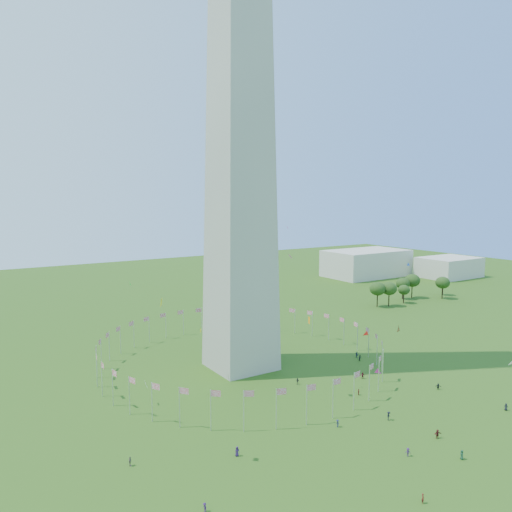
# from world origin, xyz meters

# --- Properties ---
(ground) EXTENTS (600.00, 600.00, 0.00)m
(ground) POSITION_xyz_m (0.00, 0.00, 0.00)
(ground) COLOR #264A11
(ground) RESTS_ON ground
(washington_monument) EXTENTS (16.80, 16.80, 169.00)m
(washington_monument) POSITION_xyz_m (0.00, 50.00, 84.50)
(washington_monument) COLOR #B5B0A1
(washington_monument) RESTS_ON ground
(flag_ring) EXTENTS (80.24, 80.24, 9.00)m
(flag_ring) POSITION_xyz_m (-0.00, 50.00, 4.50)
(flag_ring) COLOR silver
(flag_ring) RESTS_ON ground
(gov_building_east_a) EXTENTS (50.00, 30.00, 16.00)m
(gov_building_east_a) POSITION_xyz_m (150.00, 150.00, 8.00)
(gov_building_east_a) COLOR beige
(gov_building_east_a) RESTS_ON ground
(gov_building_east_b) EXTENTS (35.00, 25.00, 12.00)m
(gov_building_east_b) POSITION_xyz_m (190.00, 120.00, 6.00)
(gov_building_east_b) COLOR beige
(gov_building_east_b) RESTS_ON ground
(crowd) EXTENTS (101.62, 73.26, 1.96)m
(crowd) POSITION_xyz_m (6.82, 3.21, 0.88)
(crowd) COLOR #1F2948
(crowd) RESTS_ON ground
(kites_aloft) EXTENTS (89.31, 80.76, 37.09)m
(kites_aloft) POSITION_xyz_m (11.36, 22.99, 18.16)
(kites_aloft) COLOR red
(kites_aloft) RESTS_ON ground
(tree_line_east) EXTENTS (53.52, 16.13, 11.55)m
(tree_line_east) POSITION_xyz_m (113.03, 85.34, 5.25)
(tree_line_east) COLOR #2F541C
(tree_line_east) RESTS_ON ground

